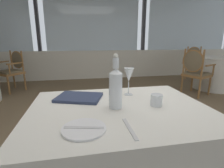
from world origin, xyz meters
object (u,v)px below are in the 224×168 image
object	(u,v)px
water_bottle	(116,87)
side_plate	(84,129)
menu_book	(79,97)
dining_chair_1_2	(195,69)
dining_chair_1_1	(195,61)
water_tumbler	(156,100)
dining_chair_0_1	(13,68)
wine_glass	(129,76)

from	to	relation	value
water_bottle	side_plate	bearing A→B (deg)	-129.94
menu_book	dining_chair_1_2	bearing A→B (deg)	59.09
water_bottle	dining_chair_1_1	distance (m)	4.75
water_tumbler	dining_chair_0_1	distance (m)	3.92
wine_glass	water_tumbler	distance (m)	0.30
water_tumbler	dining_chair_1_1	bearing A→B (deg)	51.15
wine_glass	dining_chair_1_1	size ratio (longest dim) A/B	0.21
wine_glass	dining_chair_1_2	size ratio (longest dim) A/B	0.21
menu_book	dining_chair_1_2	distance (m)	3.14
water_bottle	dining_chair_0_1	xyz separation A→B (m)	(-1.72, 3.35, -0.36)
water_bottle	water_tumbler	world-z (taller)	water_bottle
menu_book	dining_chair_0_1	xyz separation A→B (m)	(-1.50, 3.14, -0.24)
dining_chair_0_1	dining_chair_1_1	bearing A→B (deg)	130.08
water_bottle	wine_glass	world-z (taller)	water_bottle
side_plate	wine_glass	bearing A→B (deg)	53.50
menu_book	dining_chair_1_2	size ratio (longest dim) A/B	0.31
water_tumbler	dining_chair_1_2	distance (m)	2.96
side_plate	dining_chair_1_2	xyz separation A→B (m)	(2.38, 2.47, -0.20)
water_bottle	menu_book	xyz separation A→B (m)	(-0.22, 0.21, -0.12)
wine_glass	dining_chair_1_2	xyz separation A→B (m)	(2.03, 1.99, -0.34)
wine_glass	menu_book	size ratio (longest dim) A/B	0.68
water_bottle	dining_chair_0_1	bearing A→B (deg)	117.21
menu_book	dining_chair_1_1	size ratio (longest dim) A/B	0.31
water_bottle	dining_chair_1_2	world-z (taller)	water_bottle
dining_chair_0_1	dining_chair_1_2	xyz separation A→B (m)	(3.90, -1.12, 0.03)
water_bottle	dining_chair_1_2	size ratio (longest dim) A/B	0.34
menu_book	side_plate	bearing A→B (deg)	-68.50
menu_book	dining_chair_1_1	xyz separation A→B (m)	(3.36, 3.34, -0.20)
menu_book	dining_chair_1_1	world-z (taller)	dining_chair_1_1
side_plate	dining_chair_0_1	size ratio (longest dim) A/B	0.23
wine_glass	side_plate	bearing A→B (deg)	-126.50
wine_glass	menu_book	xyz separation A→B (m)	(-0.37, -0.02, -0.14)
menu_book	water_bottle	bearing A→B (deg)	-24.32
side_plate	menu_book	distance (m)	0.45
wine_glass	dining_chair_0_1	bearing A→B (deg)	120.98
menu_book	dining_chair_1_1	distance (m)	4.74
side_plate	wine_glass	world-z (taller)	wine_glass
side_plate	dining_chair_1_1	distance (m)	5.06
dining_chair_1_2	wine_glass	bearing A→B (deg)	-159.76
water_bottle	menu_book	size ratio (longest dim) A/B	1.09
water_bottle	dining_chair_1_2	distance (m)	3.13
side_plate	menu_book	world-z (taller)	menu_book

